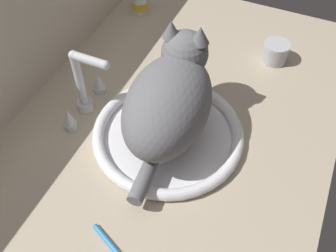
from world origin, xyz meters
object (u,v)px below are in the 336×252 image
sink_basin (168,134)px  faucet (84,89)px  cat (171,97)px  pill_bottle (139,2)px  metal_jar (275,52)px

sink_basin → faucet: bearing=90.0°
cat → sink_basin: bearing=-174.8°
sink_basin → faucet: size_ratio=1.94×
faucet → pill_bottle: size_ratio=2.27×
metal_jar → pill_bottle: pill_bottle is taller
faucet → cat: cat is taller
metal_jar → pill_bottle: size_ratio=0.89×
faucet → metal_jar: (36.78, -37.18, -4.17)cm
sink_basin → faucet: faucet is taller
pill_bottle → metal_jar: bearing=-97.1°
metal_jar → faucet: bearing=134.7°
faucet → cat: bearing=-84.7°
sink_basin → cat: size_ratio=0.93×
sink_basin → pill_bottle: bearing=34.0°
sink_basin → metal_jar: 40.02cm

